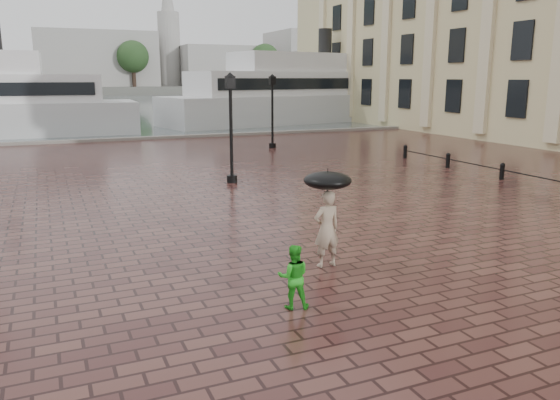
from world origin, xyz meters
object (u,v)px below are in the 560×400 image
object	(u,v)px
street_lamps	(109,124)
adult_pedestrian	(327,229)
child_pedestrian	(293,277)
ferry_far	(298,94)

from	to	relation	value
street_lamps	adult_pedestrian	bearing A→B (deg)	-77.41
adult_pedestrian	child_pedestrian	size ratio (longest dim) A/B	1.44
ferry_far	child_pedestrian	bearing A→B (deg)	-126.77
street_lamps	adult_pedestrian	size ratio (longest dim) A/B	11.81
adult_pedestrian	street_lamps	bearing A→B (deg)	-79.72
child_pedestrian	ferry_far	xyz separation A→B (m)	(19.25, 40.82, 2.10)
street_lamps	child_pedestrian	bearing A→B (deg)	-84.67
street_lamps	ferry_far	size ratio (longest dim) A/B	0.75
adult_pedestrian	child_pedestrian	xyz separation A→B (m)	(-1.70, -1.85, -0.28)
child_pedestrian	ferry_far	world-z (taller)	ferry_far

